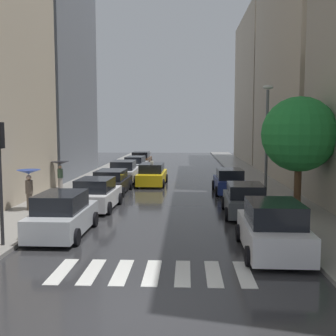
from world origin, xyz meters
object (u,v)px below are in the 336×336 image
at_px(parked_car_left_second, 96,195).
at_px(parked_car_left_fifth, 136,165).
at_px(parked_car_left_nearest, 63,215).
at_px(lamp_post_right, 267,134).
at_px(pedestrian_foreground, 29,180).
at_px(parked_car_left_third, 112,182).
at_px(parked_car_right_third, 229,182).
at_px(taxi_midroad, 152,175).
at_px(parked_car_right_second, 245,200).
at_px(parked_car_left_sixth, 141,160).
at_px(parked_car_left_fourth, 124,172).
at_px(pedestrian_near_tree, 60,168).
at_px(street_tree_right, 299,134).
at_px(parked_car_right_nearest, 273,229).

distance_m(parked_car_left_second, parked_car_left_fifth, 17.60).
xyz_separation_m(parked_car_left_nearest, lamp_post_right, (9.44, 7.86, 3.11)).
bearing_deg(lamp_post_right, pedestrian_foreground, -163.23).
height_order(parked_car_left_third, parked_car_right_third, parked_car_right_third).
relative_size(parked_car_left_nearest, taxi_midroad, 0.93).
distance_m(parked_car_left_second, parked_car_right_second, 7.65).
height_order(parked_car_left_sixth, parked_car_right_second, parked_car_left_sixth).
bearing_deg(parked_car_left_fourth, parked_car_left_third, -179.73).
xyz_separation_m(parked_car_left_fifth, pedestrian_foreground, (-2.99, -18.73, 0.96)).
bearing_deg(pedestrian_foreground, parked_car_right_third, -96.96).
bearing_deg(parked_car_left_second, pedestrian_near_tree, 34.12).
bearing_deg(taxi_midroad, parked_car_left_fourth, 53.06).
relative_size(parked_car_right_third, street_tree_right, 0.75).
bearing_deg(parked_car_left_sixth, parked_car_right_second, -161.49).
bearing_deg(parked_car_left_third, parked_car_right_second, -127.99).
bearing_deg(parked_car_right_nearest, taxi_midroad, 19.54).
relative_size(parked_car_right_second, taxi_midroad, 0.89).
xyz_separation_m(parked_car_left_fourth, street_tree_right, (10.54, -11.19, 3.14)).
xyz_separation_m(parked_car_left_fifth, parked_car_right_nearest, (7.76, -24.87, 0.11)).
distance_m(parked_car_left_second, taxi_midroad, 9.35).
bearing_deg(parked_car_right_second, street_tree_right, -69.83).
distance_m(parked_car_right_nearest, taxi_midroad, 17.25).
xyz_separation_m(parked_car_left_sixth, parked_car_right_nearest, (7.86, -30.72, 0.08)).
xyz_separation_m(parked_car_right_second, parked_car_right_third, (-0.06, 6.74, 0.02)).
distance_m(parked_car_left_third, parked_car_right_third, 7.65).
relative_size(parked_car_left_fourth, lamp_post_right, 0.73).
relative_size(parked_car_left_second, parked_car_right_third, 0.99).
distance_m(parked_car_right_nearest, parked_car_right_second, 6.13).
relative_size(parked_car_left_nearest, lamp_post_right, 0.67).
relative_size(parked_car_left_second, taxi_midroad, 0.88).
xyz_separation_m(parked_car_left_fifth, parked_car_left_sixth, (-0.10, 5.85, 0.04)).
height_order(parked_car_left_second, parked_car_right_nearest, parked_car_right_nearest).
bearing_deg(parked_car_left_nearest, parked_car_left_fourth, 0.63).
bearing_deg(parked_car_right_nearest, parked_car_left_second, 47.49).
relative_size(parked_car_left_third, pedestrian_near_tree, 2.57).
relative_size(parked_car_left_nearest, street_tree_right, 0.77).
xyz_separation_m(parked_car_left_third, parked_car_right_nearest, (7.78, -12.50, 0.12)).
xyz_separation_m(parked_car_left_second, pedestrian_near_tree, (-3.73, 5.94, 0.82)).
bearing_deg(parked_car_left_second, parked_car_left_fifth, 2.32).
xyz_separation_m(parked_car_left_sixth, parked_car_right_third, (7.72, -17.85, -0.01)).
bearing_deg(parked_car_right_third, taxi_midroad, 56.31).
distance_m(parked_car_left_nearest, pedestrian_foreground, 5.14).
height_order(parked_car_left_second, street_tree_right, street_tree_right).
bearing_deg(parked_car_right_nearest, parked_car_left_fifth, 18.38).
bearing_deg(lamp_post_right, parked_car_right_nearest, -99.34).
bearing_deg(parked_car_left_sixth, pedestrian_foreground, 174.26).
bearing_deg(parked_car_left_nearest, parked_car_left_third, 0.32).
distance_m(parked_car_left_fourth, parked_car_left_sixth, 12.47).
height_order(parked_car_right_third, pedestrian_near_tree, pedestrian_near_tree).
distance_m(parked_car_left_fifth, street_tree_right, 20.89).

